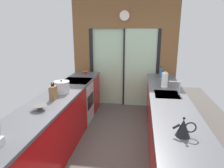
% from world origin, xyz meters
% --- Properties ---
extents(ground_plane, '(5.04, 7.60, 0.02)m').
position_xyz_m(ground_plane, '(0.00, 0.60, -0.01)').
color(ground_plane, '#4C4742').
extents(back_wall_unit, '(2.64, 0.12, 2.70)m').
position_xyz_m(back_wall_unit, '(0.00, 2.40, 1.52)').
color(back_wall_unit, brown).
rests_on(back_wall_unit, ground_plane).
extents(left_counter_run, '(0.62, 3.80, 0.92)m').
position_xyz_m(left_counter_run, '(-0.91, 0.13, 0.47)').
color(left_counter_run, '#AD0C0F').
rests_on(left_counter_run, ground_plane).
extents(right_counter_run, '(0.62, 3.80, 0.92)m').
position_xyz_m(right_counter_run, '(0.91, 0.30, 0.46)').
color(right_counter_run, '#AD0C0F').
rests_on(right_counter_run, ground_plane).
extents(sink_faucet, '(0.19, 0.02, 0.23)m').
position_xyz_m(sink_faucet, '(1.05, 0.55, 1.08)').
color(sink_faucet, '#B7BABC').
rests_on(sink_faucet, right_counter_run).
extents(oven_range, '(0.60, 0.60, 0.92)m').
position_xyz_m(oven_range, '(-0.91, 1.25, 0.46)').
color(oven_range, '#B7BABC').
rests_on(oven_range, ground_plane).
extents(mixing_bowl_near, '(0.20, 0.20, 0.07)m').
position_xyz_m(mixing_bowl_near, '(-0.89, -0.41, 0.96)').
color(mixing_bowl_near, '#514C47').
rests_on(mixing_bowl_near, left_counter_run).
extents(mixing_bowl_far, '(0.15, 0.15, 0.07)m').
position_xyz_m(mixing_bowl_far, '(-0.89, 1.90, 0.96)').
color(mixing_bowl_far, '#BC4C38').
rests_on(mixing_bowl_far, left_counter_run).
extents(knife_block, '(0.08, 0.14, 0.28)m').
position_xyz_m(knife_block, '(-0.89, 0.03, 1.03)').
color(knife_block, brown).
rests_on(knife_block, left_counter_run).
extents(stock_pot, '(0.27, 0.27, 0.23)m').
position_xyz_m(stock_pot, '(-0.89, 0.37, 1.02)').
color(stock_pot, '#B7BABC').
rests_on(stock_pot, left_counter_run).
extents(kettle, '(0.24, 0.15, 0.21)m').
position_xyz_m(kettle, '(0.89, -0.85, 1.01)').
color(kettle, black).
rests_on(kettle, right_counter_run).
extents(soap_bottle, '(0.05, 0.05, 0.25)m').
position_xyz_m(soap_bottle, '(0.89, 1.80, 1.03)').
color(soap_bottle, '#286BB7').
rests_on(soap_bottle, right_counter_run).
extents(paper_towel_roll, '(0.13, 0.13, 0.31)m').
position_xyz_m(paper_towel_roll, '(0.89, 0.99, 1.06)').
color(paper_towel_roll, '#B7BABC').
rests_on(paper_towel_roll, right_counter_run).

